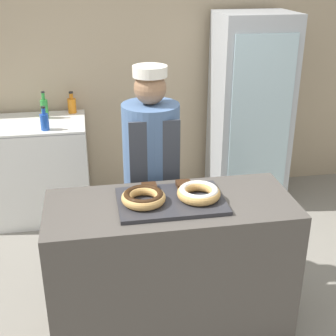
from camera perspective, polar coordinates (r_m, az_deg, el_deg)
name	(u,v)px	position (r m, az deg, el deg)	size (l,w,h in m)	color
ground_plane	(171,327)	(3.29, 0.32, -18.81)	(14.00, 14.00, 0.00)	gray
wall_back	(132,62)	(4.61, -4.46, 12.79)	(8.00, 0.06, 2.70)	tan
display_counter	(171,269)	(2.99, 0.34, -12.20)	(1.47, 0.62, 0.93)	#4C4742
serving_tray	(171,201)	(2.74, 0.36, -4.05)	(0.62, 0.42, 0.02)	#2D2D33
donut_chocolate_glaze	(143,197)	(2.68, -3.01, -3.53)	(0.26, 0.26, 0.07)	tan
donut_light_glaze	(199,192)	(2.73, 3.77, -2.99)	(0.26, 0.26, 0.07)	tan
brownie_back_left	(149,187)	(2.84, -2.30, -2.34)	(0.09, 0.09, 0.03)	#382111
brownie_back_right	(184,184)	(2.87, 1.93, -2.01)	(0.09, 0.09, 0.03)	#382111
baker_person	(152,177)	(3.26, -2.01, -1.15)	(0.39, 0.39, 1.63)	#4C4C51
beverage_fridge	(250,112)	(4.58, 9.93, 6.79)	(0.69, 0.60, 1.83)	#ADB2B7
chest_freezer	(34,169)	(4.51, -16.05, -0.17)	(1.00, 0.66, 0.92)	white
bottle_green	(44,108)	(4.42, -14.83, 7.09)	(0.07, 0.07, 0.25)	#2D8C38
bottle_blue	(45,121)	(4.10, -14.82, 5.56)	(0.07, 0.07, 0.21)	#1E4CB2
bottle_orange	(72,105)	(4.53, -11.64, 7.56)	(0.08, 0.08, 0.20)	orange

